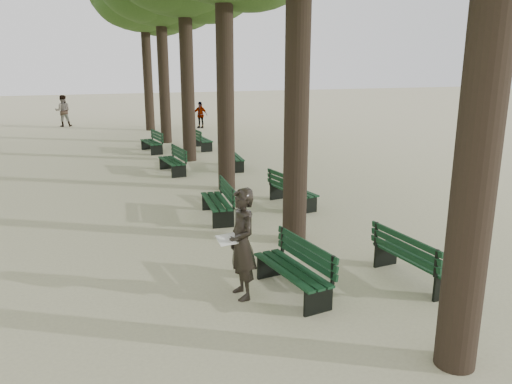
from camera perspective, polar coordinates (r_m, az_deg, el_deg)
name	(u,v)px	position (r m, az deg, el deg)	size (l,w,h in m)	color
ground	(287,314)	(8.09, 3.59, -13.74)	(120.00, 120.00, 0.00)	#C1BB92
bench_left_0	(292,279)	(8.62, 4.15, -9.88)	(0.78, 1.86, 0.92)	black
bench_left_1	(217,208)	(12.65, -4.48, -1.82)	(0.74, 1.85, 0.92)	black
bench_left_2	(172,166)	(18.04, -9.55, 2.99)	(0.72, 1.84, 0.92)	black
bench_left_3	(152,146)	(22.49, -11.85, 5.16)	(0.77, 1.85, 0.92)	black
bench_right_0	(414,267)	(9.50, 17.59, -8.16)	(0.69, 1.83, 0.92)	black
bench_right_1	(293,196)	(13.75, 4.19, -0.48)	(0.80, 1.86, 0.92)	black
bench_right_2	(233,161)	(18.59, -2.67, 3.52)	(0.78, 1.85, 0.92)	black
bench_right_3	(202,143)	(22.93, -6.22, 5.56)	(0.63, 1.82, 0.92)	black
man_with_map	(242,244)	(8.26, -1.60, -5.94)	(0.64, 0.77, 1.88)	black
pedestrian_a	(63,111)	(33.17, -21.19, 8.64)	(0.93, 0.38, 1.92)	#262628
pedestrian_c	(200,115)	(30.48, -6.39, 8.75)	(0.92, 0.31, 1.57)	#262628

